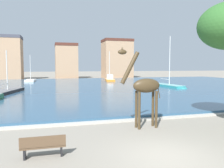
{
  "coord_description": "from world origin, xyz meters",
  "views": [
    {
      "loc": [
        -4.53,
        -8.18,
        3.72
      ],
      "look_at": [
        0.5,
        10.28,
        2.2
      ],
      "focal_mm": 36.21,
      "sensor_mm": 36.0,
      "label": 1
    }
  ],
  "objects_px": {
    "giraffe_statue": "(144,87)",
    "park_bench": "(43,146)",
    "sailboat_black": "(8,92)",
    "sailboat_teal": "(170,86)",
    "sailboat_white": "(31,81)",
    "sailboat_orange": "(110,79)"
  },
  "relations": [
    {
      "from": "sailboat_orange",
      "to": "park_bench",
      "type": "relative_size",
      "value": 4.65
    },
    {
      "from": "sailboat_teal",
      "to": "sailboat_orange",
      "type": "height_order",
      "value": "sailboat_teal"
    },
    {
      "from": "sailboat_orange",
      "to": "park_bench",
      "type": "distance_m",
      "value": 44.43
    },
    {
      "from": "sailboat_teal",
      "to": "giraffe_statue",
      "type": "bearing_deg",
      "value": -123.01
    },
    {
      "from": "sailboat_white",
      "to": "sailboat_orange",
      "type": "relative_size",
      "value": 0.74
    },
    {
      "from": "park_bench",
      "to": "sailboat_white",
      "type": "bearing_deg",
      "value": 95.13
    },
    {
      "from": "giraffe_statue",
      "to": "sailboat_orange",
      "type": "bearing_deg",
      "value": 78.39
    },
    {
      "from": "park_bench",
      "to": "sailboat_orange",
      "type": "bearing_deg",
      "value": 71.92
    },
    {
      "from": "sailboat_teal",
      "to": "sailboat_white",
      "type": "distance_m",
      "value": 31.37
    },
    {
      "from": "sailboat_black",
      "to": "sailboat_teal",
      "type": "bearing_deg",
      "value": 4.33
    },
    {
      "from": "sailboat_white",
      "to": "park_bench",
      "type": "xyz_separation_m",
      "value": [
        4.04,
        -45.02,
        0.11
      ]
    },
    {
      "from": "sailboat_black",
      "to": "sailboat_teal",
      "type": "xyz_separation_m",
      "value": [
        24.65,
        1.86,
        0.01
      ]
    },
    {
      "from": "giraffe_statue",
      "to": "sailboat_black",
      "type": "relative_size",
      "value": 0.54
    },
    {
      "from": "giraffe_statue",
      "to": "park_bench",
      "type": "height_order",
      "value": "giraffe_statue"
    },
    {
      "from": "giraffe_statue",
      "to": "park_bench",
      "type": "bearing_deg",
      "value": -151.95
    },
    {
      "from": "sailboat_white",
      "to": "sailboat_teal",
      "type": "bearing_deg",
      "value": -41.08
    },
    {
      "from": "sailboat_black",
      "to": "giraffe_statue",
      "type": "bearing_deg",
      "value": -61.05
    },
    {
      "from": "sailboat_teal",
      "to": "park_bench",
      "type": "height_order",
      "value": "sailboat_teal"
    },
    {
      "from": "giraffe_statue",
      "to": "sailboat_orange",
      "type": "xyz_separation_m",
      "value": [
        8.05,
        39.18,
        -1.89
      ]
    },
    {
      "from": "giraffe_statue",
      "to": "sailboat_teal",
      "type": "height_order",
      "value": "sailboat_teal"
    },
    {
      "from": "sailboat_teal",
      "to": "sailboat_white",
      "type": "xyz_separation_m",
      "value": [
        -23.65,
        20.61,
        0.02
      ]
    },
    {
      "from": "giraffe_statue",
      "to": "sailboat_black",
      "type": "xyz_separation_m",
      "value": [
        -10.78,
        19.48,
        -2.12
      ]
    }
  ]
}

